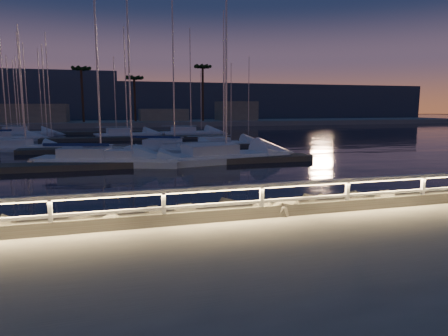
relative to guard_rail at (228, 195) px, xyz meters
The scene contains 20 objects.
ground 0.78m from the guard_rail, ahead, with size 400.00×400.00×0.00m, color #A09A91.
harbor_water 31.27m from the guard_rail, 89.87° to the left, with size 400.00×440.00×0.60m.
guard_rail is the anchor object (origin of this frame).
riprap 2.40m from the guard_rail, 151.53° to the left, with size 32.80×2.90×1.32m.
floating_docks 32.52m from the guard_rail, 89.88° to the left, with size 22.00×36.00×0.40m.
far_shore 74.05m from the guard_rail, 90.04° to the left, with size 160.00×14.00×5.20m.
palm_left 73.04m from the guard_rail, 96.29° to the left, with size 3.00×3.00×11.20m.
palm_center 73.47m from the guard_rail, 88.38° to the left, with size 3.00×3.00×9.70m.
palm_right 74.48m from the guard_rail, 77.42° to the left, with size 3.00×3.00×12.20m.
distant_hills 135.56m from the guard_rail, 99.37° to the left, with size 230.00×37.50×18.00m.
sailboat_b 16.47m from the guard_rail, 97.24° to the left, with size 7.31×4.42×12.08m.
sailboat_c 17.62m from the guard_rail, 103.55° to the left, with size 9.05×4.98×14.82m.
sailboat_d 17.24m from the guard_rail, 74.58° to the left, with size 10.32×4.72×16.86m.
sailboat_f 30.42m from the guard_rail, 110.69° to the left, with size 6.77×3.55×11.12m.
sailboat_g 23.17m from the guard_rail, 85.35° to the left, with size 8.52×5.57×14.16m.
sailboat_h 27.23m from the guard_rail, 74.62° to the left, with size 7.83×2.93×12.96m.
sailboat_j 42.24m from the guard_rail, 110.37° to the left, with size 7.65×3.98×12.56m.
sailboat_k 44.06m from the guard_rail, 80.29° to the left, with size 8.77×3.45×14.52m.
sailboat_m 49.97m from the guard_rail, 106.85° to the left, with size 8.21×3.25×13.71m.
sailboat_n 41.76m from the guard_rail, 91.70° to the left, with size 8.45×3.69×13.95m.
Camera 1 is at (-3.43, -11.14, 3.38)m, focal length 32.00 mm.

